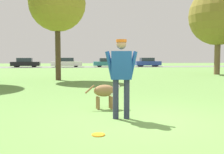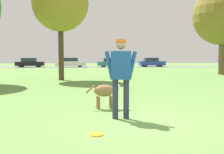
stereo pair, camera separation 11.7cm
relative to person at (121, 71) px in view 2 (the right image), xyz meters
name	(u,v)px [view 2 (the right image)]	position (x,y,z in m)	size (l,w,h in m)	color
ground_plane	(141,122)	(0.39, -0.32, -1.07)	(120.00, 120.00, 0.00)	#608C42
far_road_strip	(89,67)	(0.39, 33.49, -1.06)	(120.00, 6.00, 0.01)	slate
person	(121,71)	(0.00, 0.00, 0.00)	(0.73, 0.27, 1.78)	#2D334C
dog	(106,92)	(-0.22, 1.19, -0.60)	(0.97, 0.38, 0.67)	olive
frisbee	(96,135)	(-0.62, -1.19, -1.06)	(0.24, 0.24, 0.02)	orange
tree_mid_center	(60,4)	(-2.05, 10.56, 3.56)	(3.41, 3.41, 6.36)	#4C3826
tree_far_right	(223,16)	(10.54, 14.39, 3.68)	(4.75, 4.75, 7.15)	brown
parked_car_black	(30,63)	(-8.14, 33.38, -0.42)	(4.02, 1.89, 1.35)	black
parked_car_white	(71,63)	(-2.30, 33.16, -0.39)	(4.45, 1.78, 1.37)	white
parked_car_teal	(112,63)	(3.79, 33.10, -0.42)	(4.36, 1.84, 1.31)	teal
parked_car_blue	(152,62)	(10.00, 33.40, -0.40)	(3.89, 1.90, 1.37)	#284293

